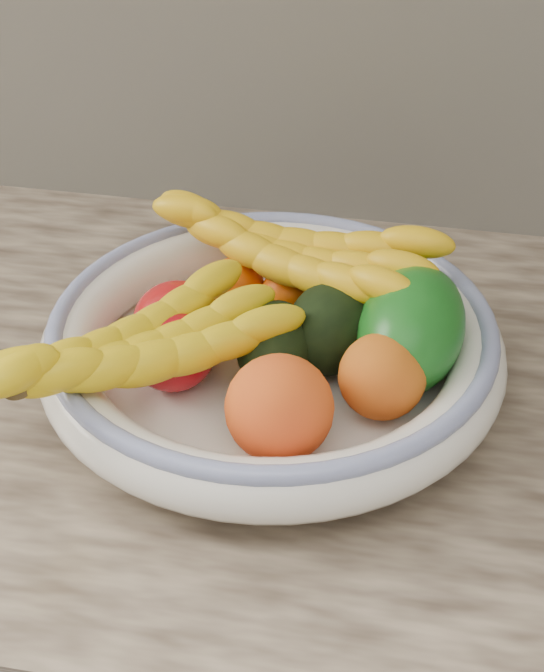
{
  "coord_description": "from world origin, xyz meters",
  "views": [
    {
      "loc": [
        0.13,
        0.98,
        1.46
      ],
      "look_at": [
        0.0,
        1.66,
        0.96
      ],
      "focal_mm": 55.0,
      "sensor_mm": 36.0,
      "label": 1
    }
  ],
  "objects_px": {
    "green_mango": "(411,329)",
    "banana_bunch_back": "(290,259)",
    "fruit_bowl": "(272,347)",
    "banana_bunch_front": "(136,356)"
  },
  "relations": [
    {
      "from": "fruit_bowl",
      "to": "green_mango",
      "type": "relative_size",
      "value": 2.9
    },
    {
      "from": "fruit_bowl",
      "to": "banana_bunch_front",
      "type": "distance_m",
      "value": 0.12
    },
    {
      "from": "fruit_bowl",
      "to": "banana_bunch_back",
      "type": "xyz_separation_m",
      "value": [
        0.0,
        0.08,
        0.04
      ]
    },
    {
      "from": "green_mango",
      "to": "banana_bunch_back",
      "type": "relative_size",
      "value": 0.47
    },
    {
      "from": "fruit_bowl",
      "to": "banana_bunch_back",
      "type": "height_order",
      "value": "banana_bunch_back"
    },
    {
      "from": "fruit_bowl",
      "to": "banana_bunch_front",
      "type": "height_order",
      "value": "banana_bunch_front"
    },
    {
      "from": "fruit_bowl",
      "to": "banana_bunch_back",
      "type": "bearing_deg",
      "value": 89.51
    },
    {
      "from": "banana_bunch_back",
      "to": "banana_bunch_front",
      "type": "distance_m",
      "value": 0.18
    },
    {
      "from": "fruit_bowl",
      "to": "green_mango",
      "type": "bearing_deg",
      "value": 4.76
    },
    {
      "from": "green_mango",
      "to": "banana_bunch_front",
      "type": "xyz_separation_m",
      "value": [
        -0.21,
        -0.09,
        0.01
      ]
    }
  ]
}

